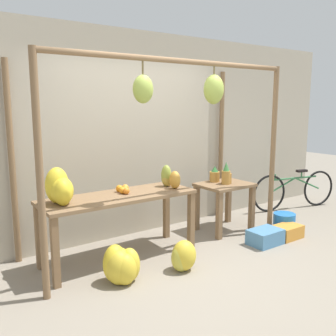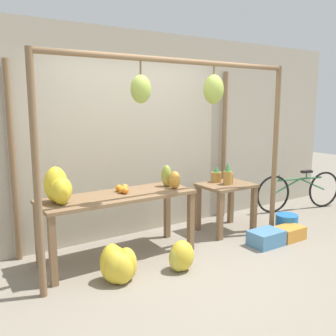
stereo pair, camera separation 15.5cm
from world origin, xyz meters
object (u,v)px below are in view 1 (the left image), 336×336
Objects in this scene: blue_bucket at (284,222)px; parked_bicycle at (295,190)px; banana_pile_ground_left at (121,266)px; papaya_pile at (170,178)px; pineapple_cluster at (222,175)px; fruit_crate_purple at (287,232)px; fruit_crate_white at (265,237)px; banana_pile_ground_right at (183,256)px; banana_pile_on_table at (60,189)px; orange_pile at (124,190)px.

parked_bicycle is at bearing 30.12° from blue_bucket.
papaya_pile is (1.01, 0.55, 0.72)m from banana_pile_ground_left.
pineapple_cluster is 0.89× the size of fruit_crate_purple.
parked_bicycle reaches higher than fruit_crate_white.
banana_pile_ground_right is at bearing -149.37° from pineapple_cluster.
papaya_pile is (-1.69, 0.50, 0.77)m from blue_bucket.
banana_pile_on_table is at bearing -178.41° from pineapple_cluster.
fruit_crate_purple is at bearing -2.91° from fruit_crate_white.
parked_bicycle reaches higher than fruit_crate_purple.
blue_bucket is (2.32, -0.57, -0.69)m from orange_pile.
orange_pile is 0.96m from banana_pile_ground_left.
blue_bucket is 0.19× the size of parked_bicycle.
blue_bucket is at bearing -149.88° from parked_bicycle.
banana_pile_ground_left is 1.05× the size of fruit_crate_purple.
pineapple_cluster is at bearing 17.41° from banana_pile_ground_left.
banana_pile_ground_right is at bearing -11.94° from banana_pile_ground_left.
banana_pile_on_table is 4.26m from parked_bicycle.
pineapple_cluster is 1.07× the size of papaya_pile.
fruit_crate_white is (0.06, -0.78, -0.71)m from pineapple_cluster.
papaya_pile is at bearing 65.51° from banana_pile_ground_right.
banana_pile_ground_left is at bearing 168.06° from banana_pile_ground_right.
papaya_pile is at bearing 163.44° from blue_bucket.
pineapple_cluster is 1.19m from fruit_crate_purple.
banana_pile_ground_right is 1.37m from fruit_crate_white.
orange_pile reaches higher than fruit_crate_white.
fruit_crate_white is 1.40× the size of blue_bucket.
fruit_crate_white is (1.37, -0.00, -0.07)m from banana_pile_ground_right.
banana_pile_ground_left is 1.20× the size of banana_pile_ground_right.
fruit_crate_purple is at bearing -133.79° from blue_bucket.
orange_pile is at bearing 159.59° from fruit_crate_purple.
orange_pile reaches higher than parked_bicycle.
orange_pile is at bearing 112.17° from banana_pile_ground_right.
banana_pile_ground_left is at bearing 175.87° from fruit_crate_white.
papaya_pile is 1.84m from fruit_crate_purple.
pineapple_cluster is at bearing 30.63° from banana_pile_ground_right.
blue_bucket is (3.11, -0.51, -0.82)m from banana_pile_on_table.
fruit_crate_purple is (1.48, -0.72, -0.81)m from papaya_pile.
papaya_pile reaches higher than blue_bucket.
parked_bicycle is (3.12, 0.84, 0.17)m from banana_pile_ground_right.
banana_pile_ground_right is 3.24m from parked_bicycle.
papaya_pile is at bearing -177.16° from parked_bicycle.
banana_pile_ground_right is (0.69, -0.15, -0.02)m from banana_pile_ground_left.
fruit_crate_white is at bearing -162.96° from blue_bucket.
orange_pile is at bearing 155.53° from fruit_crate_white.
banana_pile_ground_right is (-1.31, -0.77, -0.65)m from pineapple_cluster.
banana_pile_on_table reaches higher than blue_bucket.
pineapple_cluster is at bearing -177.95° from parked_bicycle.
banana_pile_ground_left is 1.36m from papaya_pile.
banana_pile_ground_left is 2.07m from fruit_crate_white.
orange_pile is 3.47m from parked_bicycle.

